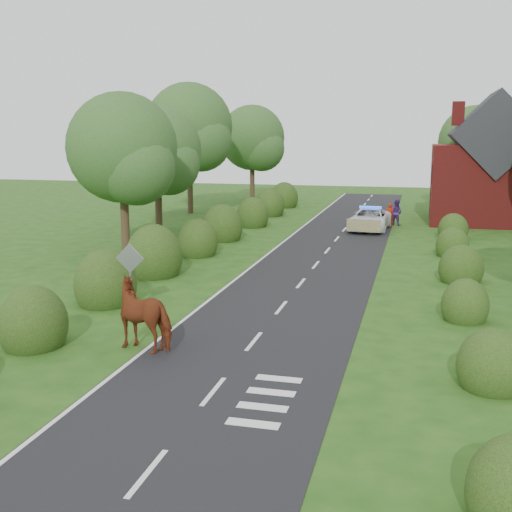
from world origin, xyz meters
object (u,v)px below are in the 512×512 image
(cow, at_px, (147,319))
(pedestrian_red, at_px, (389,215))
(road_sign, at_px, (130,268))
(police_van, at_px, (370,219))
(pedestrian_purple, at_px, (396,213))

(cow, bearing_deg, pedestrian_red, -179.85)
(road_sign, distance_m, pedestrian_red, 25.27)
(cow, xyz_separation_m, pedestrian_red, (5.76, 27.26, -0.06))
(road_sign, xyz_separation_m, police_van, (6.63, 22.31, -0.94))
(cow, distance_m, pedestrian_purple, 28.92)
(cow, distance_m, police_van, 25.96)
(road_sign, relative_size, police_van, 0.47)
(road_sign, relative_size, pedestrian_purple, 1.43)
(pedestrian_red, relative_size, pedestrian_purple, 0.92)
(road_sign, xyz_separation_m, pedestrian_red, (7.81, 24.02, -0.84))
(pedestrian_purple, bearing_deg, police_van, 85.90)
(police_van, relative_size, pedestrian_red, 3.28)
(police_van, xyz_separation_m, pedestrian_purple, (1.59, 2.70, 0.17))
(police_van, distance_m, pedestrian_red, 2.08)
(police_van, relative_size, pedestrian_purple, 3.02)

